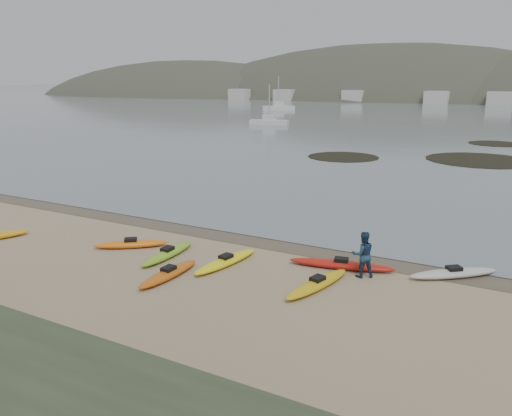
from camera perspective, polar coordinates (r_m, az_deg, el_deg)
The scene contains 8 objects.
ground at distance 24.73m, azimuth 0.00°, elevation -3.37°, with size 600.00×600.00×0.00m, color tan.
wet_sand at distance 24.48m, azimuth -0.34°, elevation -3.55°, with size 60.00×60.00×0.00m, color brown.
water at distance 320.96m, azimuth 27.10°, elevation 11.62°, with size 1200.00×1200.00×0.00m, color slate.
kayaks at distance 21.20m, azimuth -3.72°, elevation -6.02°, with size 23.21×8.85×0.34m.
person_east at distance 20.08m, azimuth 12.12°, elevation -5.20°, with size 0.90×0.70×1.86m, color navy.
kelp_mats at distance 54.79m, azimuth 21.16°, elevation 5.61°, with size 20.87×25.44×0.04m.
moored_boats at distance 100.78m, azimuth 25.85°, elevation 9.09°, with size 92.82×72.86×1.18m.
far_town at distance 165.85m, azimuth 27.23°, elevation 11.03°, with size 199.00×5.00×4.00m.
Camera 1 is at (11.23, -20.68, 7.60)m, focal length 35.00 mm.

